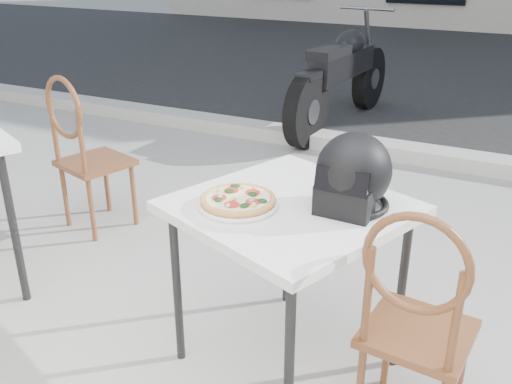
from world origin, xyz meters
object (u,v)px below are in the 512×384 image
at_px(helmet, 353,176).
at_px(motorcycle, 342,77).
at_px(cafe_table_main, 290,220).
at_px(plate, 238,204).
at_px(pizza, 238,199).
at_px(cafe_chair_main, 416,315).
at_px(cafe_chair_side, 83,146).

relative_size(helmet, motorcycle, 0.14).
height_order(cafe_table_main, motorcycle, motorcycle).
bearing_deg(plate, cafe_table_main, 33.66).
height_order(cafe_table_main, plate, plate).
relative_size(pizza, motorcycle, 0.17).
height_order(plate, helmet, helmet).
bearing_deg(pizza, plate, -127.01).
xyz_separation_m(plate, helmet, (0.38, 0.18, 0.12)).
bearing_deg(cafe_chair_main, helmet, -31.89).
distance_m(pizza, cafe_chair_side, 1.60).
relative_size(cafe_table_main, plate, 2.63).
height_order(cafe_chair_side, motorcycle, motorcycle).
bearing_deg(pizza, cafe_chair_side, 153.57).
bearing_deg(motorcycle, plate, -73.46).
bearing_deg(cafe_chair_main, cafe_table_main, -12.59).
bearing_deg(cafe_table_main, cafe_chair_side, 159.42).
bearing_deg(plate, pizza, 52.99).
distance_m(cafe_table_main, helmet, 0.30).
relative_size(pizza, helmet, 1.23).
relative_size(cafe_table_main, cafe_chair_side, 1.03).
distance_m(pizza, motorcycle, 3.61).
xyz_separation_m(cafe_chair_side, motorcycle, (0.67, 2.81, -0.07)).
bearing_deg(motorcycle, cafe_chair_main, -63.49).
xyz_separation_m(plate, motorcycle, (-0.75, 3.52, -0.28)).
distance_m(cafe_chair_main, cafe_chair_side, 2.25).
relative_size(plate, cafe_chair_main, 0.41).
distance_m(cafe_table_main, motorcycle, 3.54).
bearing_deg(helmet, cafe_table_main, -159.95).
bearing_deg(motorcycle, pizza, -73.46).
bearing_deg(cafe_table_main, plate, -146.34).
bearing_deg(helmet, cafe_chair_main, -35.64).
height_order(pizza, cafe_chair_side, cafe_chair_side).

